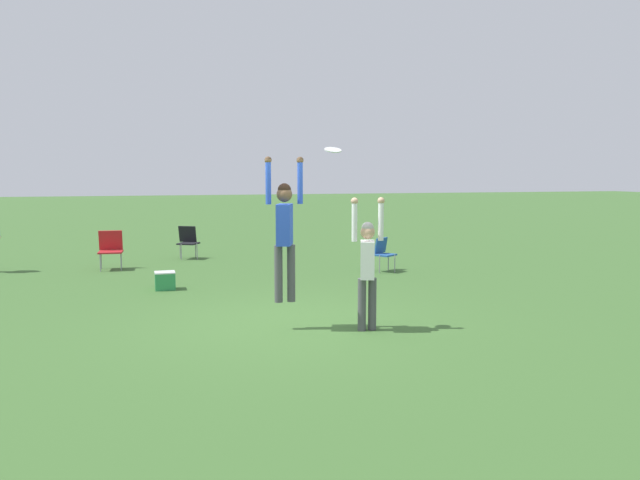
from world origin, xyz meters
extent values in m
plane|color=#3D662D|center=(0.00, 0.00, 0.00)|extent=(120.00, 120.00, 0.00)
cylinder|color=#4C4C51|center=(-0.23, -0.25, 0.83)|extent=(0.12, 0.12, 0.85)
cylinder|color=#4C4C51|center=(-0.04, -0.25, 0.83)|extent=(0.12, 0.12, 0.85)
cube|color=blue|center=(-0.13, -0.25, 1.55)|extent=(0.34, 0.47, 0.60)
sphere|color=brown|center=(-0.13, -0.25, 2.00)|extent=(0.23, 0.23, 0.23)
sphere|color=black|center=(-0.13, -0.25, 2.06)|extent=(0.19, 0.19, 0.19)
cylinder|color=blue|center=(-0.37, -0.25, 2.17)|extent=(0.08, 0.08, 0.63)
sphere|color=brown|center=(-0.37, -0.25, 2.49)|extent=(0.10, 0.10, 0.10)
cylinder|color=blue|center=(0.10, -0.25, 2.17)|extent=(0.08, 0.08, 0.63)
sphere|color=brown|center=(0.10, -0.25, 2.49)|extent=(0.10, 0.10, 0.10)
cylinder|color=#4C4C51|center=(0.92, -0.68, 0.39)|extent=(0.12, 0.12, 0.77)
cylinder|color=#4C4C51|center=(1.08, -0.68, 0.39)|extent=(0.12, 0.12, 0.77)
cube|color=white|center=(1.00, -0.68, 1.05)|extent=(0.32, 0.41, 0.55)
sphere|color=tan|center=(1.00, -0.68, 1.45)|extent=(0.21, 0.21, 0.21)
sphere|color=#B7B2AD|center=(1.00, -0.68, 1.51)|extent=(0.18, 0.18, 0.18)
cylinder|color=white|center=(0.80, -0.68, 1.61)|extent=(0.08, 0.08, 0.58)
sphere|color=tan|center=(0.80, -0.68, 1.90)|extent=(0.10, 0.10, 0.10)
cylinder|color=white|center=(1.20, -0.68, 1.61)|extent=(0.08, 0.08, 0.58)
sphere|color=tan|center=(1.20, -0.68, 1.90)|extent=(0.10, 0.10, 0.10)
cylinder|color=white|center=(0.55, -0.41, 2.63)|extent=(0.25, 0.24, 0.09)
cylinder|color=gray|center=(-3.02, 6.31, 0.22)|extent=(0.02, 0.02, 0.45)
cylinder|color=gray|center=(-2.55, 6.31, 0.22)|extent=(0.02, 0.02, 0.45)
cylinder|color=gray|center=(-3.02, 6.77, 0.22)|extent=(0.02, 0.02, 0.45)
cylinder|color=gray|center=(-2.55, 6.77, 0.22)|extent=(0.02, 0.02, 0.45)
cube|color=#B21E23|center=(-2.79, 6.54, 0.43)|extent=(0.58, 0.58, 0.04)
cube|color=#B21E23|center=(-2.79, 6.80, 0.69)|extent=(0.55, 0.16, 0.48)
cylinder|color=gray|center=(3.18, 4.19, 0.21)|extent=(0.02, 0.02, 0.42)
cylinder|color=gray|center=(3.56, 4.19, 0.21)|extent=(0.02, 0.02, 0.42)
cylinder|color=gray|center=(3.18, 4.57, 0.21)|extent=(0.02, 0.02, 0.42)
cylinder|color=gray|center=(3.56, 4.57, 0.21)|extent=(0.02, 0.02, 0.42)
cube|color=#235193|center=(3.37, 4.38, 0.40)|extent=(0.62, 0.62, 0.04)
cube|color=#235193|center=(3.37, 4.58, 0.60)|extent=(0.43, 0.34, 0.37)
cylinder|color=gray|center=(-1.04, 7.77, 0.22)|extent=(0.02, 0.02, 0.43)
cylinder|color=gray|center=(-0.63, 7.77, 0.22)|extent=(0.02, 0.02, 0.43)
cylinder|color=gray|center=(-1.04, 8.19, 0.22)|extent=(0.02, 0.02, 0.43)
cylinder|color=gray|center=(-0.63, 8.19, 0.22)|extent=(0.02, 0.02, 0.43)
cube|color=black|center=(-0.84, 7.98, 0.42)|extent=(0.66, 0.66, 0.04)
cube|color=black|center=(-0.84, 8.21, 0.65)|extent=(0.48, 0.33, 0.44)
cube|color=#2D8C4C|center=(-1.68, 3.52, 0.17)|extent=(0.39, 0.35, 0.33)
cube|color=silver|center=(-1.68, 3.52, 0.34)|extent=(0.39, 0.36, 0.02)
camera|label=1|loc=(-2.25, -9.08, 2.29)|focal=35.00mm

